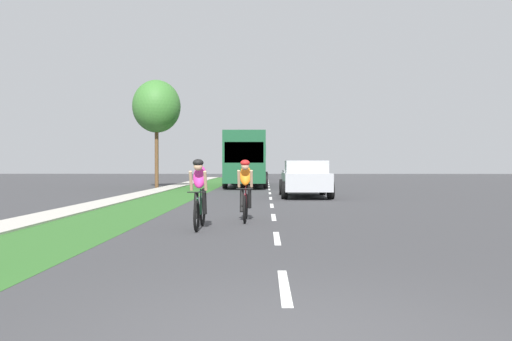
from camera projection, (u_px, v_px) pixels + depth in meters
name	position (u px, v px, depth m)	size (l,w,h in m)	color
ground_plane	(270.00, 196.00, 24.01)	(120.00, 120.00, 0.00)	#38383A
grass_verge	(176.00, 195.00, 24.10)	(2.44, 70.00, 0.01)	#2D6026
sidewalk_concrete	(138.00, 195.00, 24.13)	(1.23, 70.00, 0.10)	#B2ADA3
lane_markings_center	(270.00, 191.00, 28.01)	(0.12, 53.80, 0.01)	white
cyclist_lead	(200.00, 193.00, 11.42)	(0.42, 1.72, 1.58)	black
cyclist_trailing	(245.00, 190.00, 13.04)	(0.42, 1.72, 1.58)	black
pickup_silver	(305.00, 179.00, 22.91)	(2.22, 5.10, 1.64)	#A5A8AD
bus_dark_green	(248.00, 157.00, 34.83)	(2.78, 11.60, 3.48)	#194C2D
suv_black	(254.00, 170.00, 51.58)	(2.15, 4.70, 1.79)	black
street_tree_near	(157.00, 107.00, 32.18)	(3.04, 3.04, 6.85)	brown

